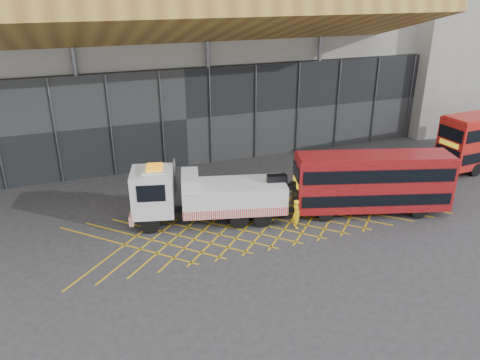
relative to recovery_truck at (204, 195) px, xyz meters
name	(u,v)px	position (x,y,z in m)	size (l,w,h in m)	color
ground_plane	(203,231)	(-0.44, -1.20, -1.85)	(120.00, 120.00, 0.00)	#2D2D2F
road_markings	(262,220)	(3.56, -1.20, -1.85)	(24.76, 7.16, 0.01)	gold
construction_building	(164,45)	(1.48, 17.19, 7.13)	(55.00, 23.97, 18.00)	gray
east_building	(451,26)	(31.56, 14.80, 8.15)	(15.00, 12.00, 20.00)	gray
recovery_truck	(204,195)	(0.00, 0.00, 0.00)	(11.50, 5.00, 4.01)	black
bus_towed	(372,181)	(10.70, -2.61, 0.44)	(10.35, 5.13, 4.12)	maroon
worker	(296,214)	(5.18, -2.75, -0.90)	(0.69, 0.46, 1.90)	yellow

